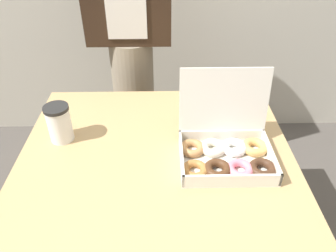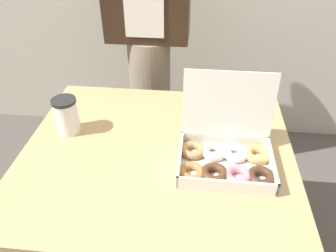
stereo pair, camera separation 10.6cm
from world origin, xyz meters
The scene contains 4 objects.
table centered at (0.00, 0.00, 0.35)m, with size 0.96×0.84×0.71m.
donut_box centered at (0.24, -0.04, 0.75)m, with size 0.34×0.27×0.28m.
coffee_cup centered at (-0.35, 0.08, 0.78)m, with size 0.09×0.09×0.14m.
person_customer centered at (-0.13, 0.70, 0.86)m, with size 0.40×0.22×1.60m.
Camera 1 is at (0.02, -0.87, 1.47)m, focal length 35.00 mm.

